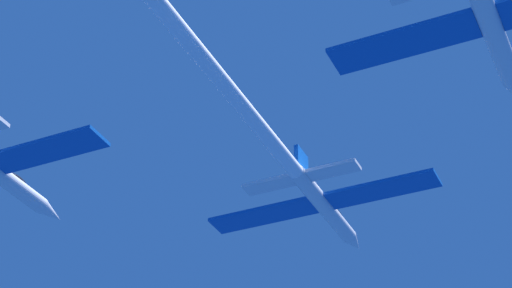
{
  "coord_description": "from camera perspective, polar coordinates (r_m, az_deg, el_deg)",
  "views": [
    {
      "loc": [
        20.1,
        -53.61,
        -31.22
      ],
      "look_at": [
        0.05,
        -10.15,
        -0.28
      ],
      "focal_mm": 65.87,
      "sensor_mm": 36.0,
      "label": 1
    }
  ],
  "objects": [
    {
      "name": "jet_lead",
      "position": [
        59.14,
        1.37,
        -0.37
      ],
      "size": [
        16.51,
        36.31,
        2.73
      ],
      "color": "silver"
    }
  ]
}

